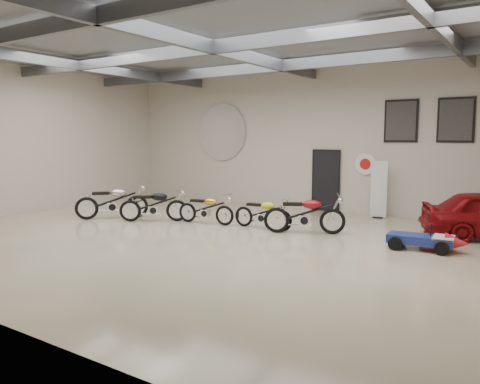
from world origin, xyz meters
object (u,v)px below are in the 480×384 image
Objects in this scene: motorcycle_silver at (112,201)px; go_kart at (427,237)px; banner_stand at (379,189)px; motorcycle_gold at (206,208)px; motorcycle_red at (304,213)px; motorcycle_black at (153,204)px; motorcycle_yellow at (263,212)px.

motorcycle_silver is 1.26× the size of go_kart.
go_kart is at bearing -69.68° from banner_stand.
motorcycle_red is (3.09, 0.32, 0.08)m from motorcycle_gold.
banner_stand is 0.87× the size of motorcycle_red.
motorcycle_black reaches higher than motorcycle_gold.
motorcycle_silver is 1.21× the size of motorcycle_gold.
motorcycle_yellow is 0.84× the size of motorcycle_red.
banner_stand is 0.91× the size of motorcycle_black.
go_kart is at bearing -42.88° from motorcycle_silver.
motorcycle_red is at bearing -115.42° from banner_stand.
banner_stand is at bearing 116.59° from go_kart.
motorcycle_black is (1.46, 0.36, -0.04)m from motorcycle_silver.
motorcycle_gold is 6.29m from go_kart.
motorcycle_red is at bearing -25.26° from motorcycle_black.
banner_stand is at bearing -15.09° from motorcycle_silver.
motorcycle_silver is 6.27m from motorcycle_red.
go_kart is at bearing -29.19° from motorcycle_red.
motorcycle_red is at bearing -1.08° from motorcycle_gold.
motorcycle_yellow is 1.02× the size of go_kart.
motorcycle_gold is 1.85m from motorcycle_yellow.
banner_stand is 1.01× the size of motorcycle_gold.
motorcycle_red is (1.27, 0.05, 0.09)m from motorcycle_yellow.
banner_stand is 4.24m from motorcycle_yellow.
motorcycle_yellow is at bearing 156.73° from motorcycle_red.
motorcycle_black is 4.77m from motorcycle_red.
banner_stand reaches higher than motorcycle_gold.
motorcycle_gold is (1.59, 0.56, -0.05)m from motorcycle_black.
motorcycle_red is 3.21m from go_kart.
motorcycle_silver is 5.02m from motorcycle_yellow.
motorcycle_black is 7.91m from go_kart.
go_kart is (9.34, 1.04, -0.26)m from motorcycle_silver.
motorcycle_red is at bearing 171.78° from go_kart.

